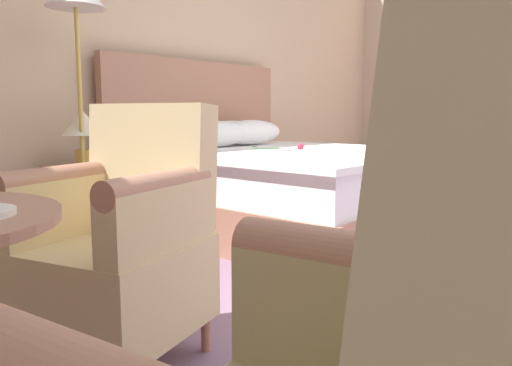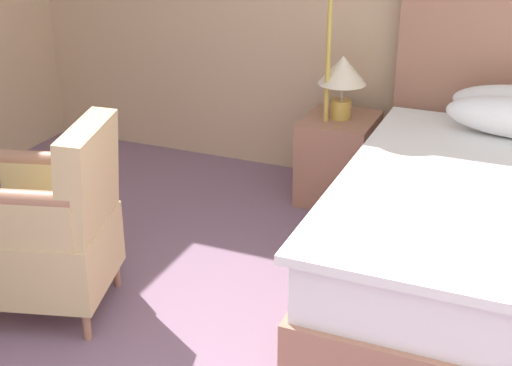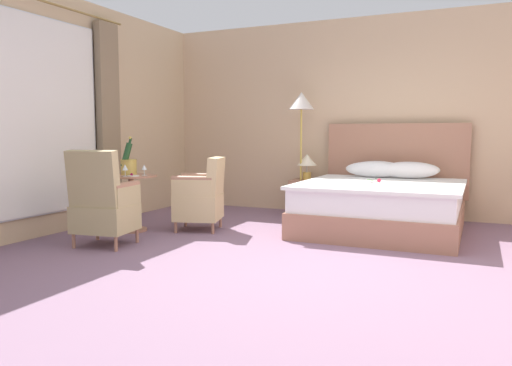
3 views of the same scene
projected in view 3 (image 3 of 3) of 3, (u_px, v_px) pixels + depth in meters
The scene contains 14 objects.
ground_plane at pixel (315, 267), 4.54m from camera, with size 8.21×8.21×0.00m, color slate.
wall_headboard_side at pixel (382, 117), 7.29m from camera, with size 6.83×0.12×2.90m.
wall_window_side at pixel (35, 114), 5.78m from camera, with size 0.27×6.38×2.90m.
bed at pixel (383, 201), 6.28m from camera, with size 1.95×2.12×1.35m.
nightstand at pixel (307, 197), 7.45m from camera, with size 0.45×0.47×0.53m.
bedside_lamp at pixel (307, 162), 7.40m from camera, with size 0.29×0.29×0.38m.
floor_lamp_brass at pixel (301, 110), 7.26m from camera, with size 0.37×0.37×1.81m.
side_table_round at pixel (131, 196), 6.18m from camera, with size 0.64×0.64×0.70m.
champagne_bucket at pixel (128, 164), 6.21m from camera, with size 0.21×0.21×0.48m.
wine_glass_near_bucket at pixel (125, 168), 5.98m from camera, with size 0.07×0.07×0.14m.
wine_glass_near_edge at pixel (144, 168), 6.14m from camera, with size 0.07×0.07×0.13m.
snack_plate at pixel (133, 176), 6.00m from camera, with size 0.14×0.14×0.04m.
armchair_by_window at pixel (201, 197), 6.24m from camera, with size 0.69×0.66×0.92m.
armchair_facing_bed at pixel (103, 204), 5.33m from camera, with size 0.65×0.63×1.04m.
Camera 3 is at (1.33, -4.27, 1.21)m, focal length 35.00 mm.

